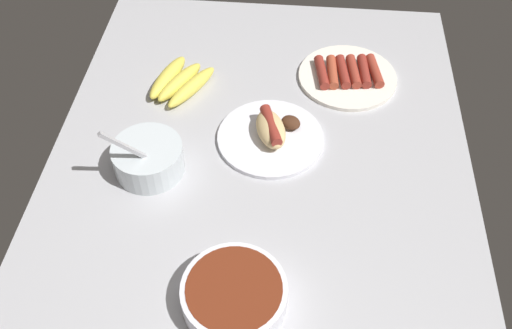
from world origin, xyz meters
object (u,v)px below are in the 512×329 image
banana_bunch (179,82)px  plate_sausages (348,75)px  bowl_coleslaw (148,157)px  bowl_chili (234,294)px  plate_hotdog_assembled (272,134)px

banana_bunch → plate_sausages: 40.77cm
banana_bunch → plate_sausages: bearing=99.8°
bowl_coleslaw → bowl_chili: (28.80, 21.21, -0.90)cm
banana_bunch → bowl_chili: size_ratio=1.04×
plate_hotdog_assembled → banana_bunch: 27.65cm
banana_bunch → plate_sausages: (-6.94, 40.17, -0.64)cm
plate_sausages → bowl_chili: size_ratio=1.29×
bowl_coleslaw → banana_bunch: 26.01cm
banana_bunch → plate_hotdog_assembled: bearing=57.1°
plate_sausages → banana_bunch: bearing=-80.2°
plate_sausages → bowl_chili: bearing=-18.4°
plate_hotdog_assembled → bowl_chili: plate_hotdog_assembled is taller
plate_hotdog_assembled → banana_bunch: size_ratio=1.22×
plate_hotdog_assembled → bowl_chili: 39.87cm
bowl_chili → bowl_coleslaw: bearing=-143.6°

